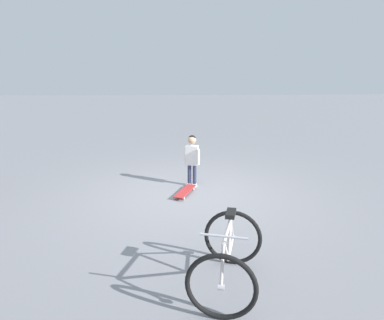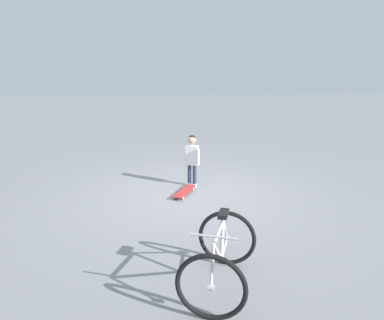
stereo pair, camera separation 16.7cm
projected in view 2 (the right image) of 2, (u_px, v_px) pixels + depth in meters
name	position (u px, v px, depth m)	size (l,w,h in m)	color
ground_plane	(189.00, 195.00, 6.69)	(50.00, 50.00, 0.00)	gray
child_person	(192.00, 155.00, 7.05)	(0.30, 0.31, 1.06)	#2D3351
skateboard	(184.00, 191.00, 6.72)	(0.79, 0.46, 0.07)	#B22D2D
bicycle_near	(220.00, 258.00, 3.77)	(1.22, 0.96, 0.85)	black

